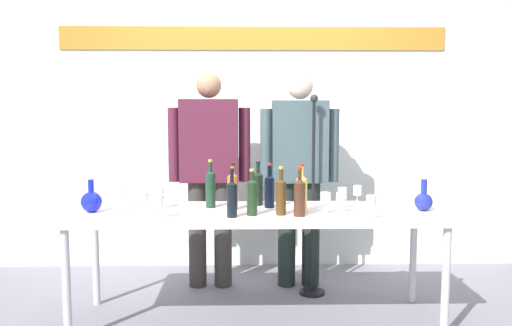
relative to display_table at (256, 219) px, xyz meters
The scene contains 27 objects.
ground_plane 0.69m from the display_table, ahead, with size 10.00×10.00×0.00m, color slate.
back_wall 1.51m from the display_table, 90.00° to the left, with size 4.81×0.11×3.00m.
display_table is the anchor object (origin of this frame).
decanter_blue_left 1.08m from the display_table, behind, with size 0.14×0.14×0.22m.
decanter_blue_right 1.11m from the display_table, ahead, with size 0.12×0.12×0.21m.
presenter_left 0.82m from the display_table, 117.48° to the left, with size 0.64×0.22×1.70m.
presenter_right 0.82m from the display_table, 62.52° to the left, with size 0.62×0.22×1.70m.
wine_bottle_0 0.23m from the display_table, 102.64° to the right, with size 0.07×0.07×0.30m.
wine_bottle_1 0.23m from the display_table, 50.81° to the left, with size 0.07×0.07×0.31m.
wine_bottle_2 0.25m from the display_table, 163.68° to the left, with size 0.07×0.07×0.31m.
wine_bottle_3 0.37m from the display_table, 33.19° to the right, with size 0.07×0.07×0.31m.
wine_bottle_4 0.27m from the display_table, 40.75° to the right, with size 0.06×0.06×0.31m.
wine_bottle_5 0.27m from the display_table, 85.87° to the left, with size 0.07×0.07×0.31m.
wine_bottle_6 0.35m from the display_table, ahead, with size 0.07×0.07×0.32m.
wine_bottle_7 0.39m from the display_table, 158.49° to the left, with size 0.07×0.07×0.33m.
wine_bottle_8 0.31m from the display_table, 128.61° to the right, with size 0.06×0.06×0.30m.
wine_glass_left_0 0.93m from the display_table, behind, with size 0.06×0.06×0.15m.
wine_glass_left_1 0.66m from the display_table, 160.03° to the right, with size 0.06×0.06×0.14m.
wine_glass_left_2 0.68m from the display_table, behind, with size 0.07×0.07×0.15m.
wine_glass_left_3 0.83m from the display_table, behind, with size 0.06×0.06×0.13m.
wine_glass_left_4 0.75m from the display_table, 166.23° to the right, with size 0.07×0.07×0.15m.
wine_glass_right_0 0.76m from the display_table, 22.79° to the right, with size 0.06×0.06×0.15m.
wine_glass_right_1 0.78m from the display_table, 18.85° to the left, with size 0.06×0.06×0.13m.
wine_glass_right_2 0.57m from the display_table, ahead, with size 0.06×0.06×0.13m.
wine_glass_right_3 0.60m from the display_table, ahead, with size 0.06×0.06×0.14m.
wine_glass_right_4 0.48m from the display_table, 13.79° to the right, with size 0.07×0.07×0.14m.
microphone_stand 0.68m from the display_table, 47.93° to the left, with size 0.20×0.20×1.53m.
Camera 1 is at (-0.07, -3.32, 1.41)m, focal length 35.88 mm.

